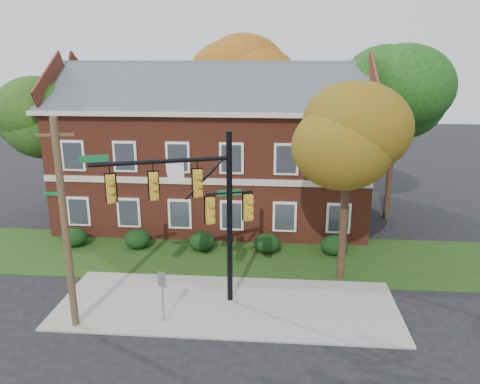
# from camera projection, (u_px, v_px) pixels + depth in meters

# --- Properties ---
(ground) EXTENTS (120.00, 120.00, 0.00)m
(ground) POSITION_uv_depth(u_px,v_px,m) (225.00, 318.00, 18.49)
(ground) COLOR black
(ground) RESTS_ON ground
(sidewalk) EXTENTS (14.00, 5.00, 0.08)m
(sidewalk) POSITION_uv_depth(u_px,v_px,m) (227.00, 305.00, 19.44)
(sidewalk) COLOR gray
(sidewalk) RESTS_ON ground
(grass_strip) EXTENTS (30.00, 6.00, 0.04)m
(grass_strip) POSITION_uv_depth(u_px,v_px,m) (238.00, 257.00, 24.23)
(grass_strip) COLOR #193811
(grass_strip) RESTS_ON ground
(apartment_building) EXTENTS (18.80, 8.80, 9.74)m
(apartment_building) POSITION_uv_depth(u_px,v_px,m) (214.00, 142.00, 28.73)
(apartment_building) COLOR maroon
(apartment_building) RESTS_ON ground
(hedge_far_left) EXTENTS (1.40, 1.26, 1.05)m
(hedge_far_left) POSITION_uv_depth(u_px,v_px,m) (75.00, 237.00, 25.48)
(hedge_far_left) COLOR black
(hedge_far_left) RESTS_ON ground
(hedge_left) EXTENTS (1.40, 1.26, 1.05)m
(hedge_left) POSITION_uv_depth(u_px,v_px,m) (137.00, 239.00, 25.20)
(hedge_left) COLOR black
(hedge_left) RESTS_ON ground
(hedge_center) EXTENTS (1.40, 1.26, 1.05)m
(hedge_center) POSITION_uv_depth(u_px,v_px,m) (202.00, 241.00, 24.92)
(hedge_center) COLOR black
(hedge_center) RESTS_ON ground
(hedge_right) EXTENTS (1.40, 1.26, 1.05)m
(hedge_right) POSITION_uv_depth(u_px,v_px,m) (267.00, 243.00, 24.65)
(hedge_right) COLOR black
(hedge_right) RESTS_ON ground
(hedge_far_right) EXTENTS (1.40, 1.26, 1.05)m
(hedge_far_right) POSITION_uv_depth(u_px,v_px,m) (334.00, 245.00, 24.37)
(hedge_far_right) COLOR black
(hedge_far_right) RESTS_ON ground
(tree_near_right) EXTENTS (4.50, 4.25, 8.58)m
(tree_near_right) POSITION_uv_depth(u_px,v_px,m) (355.00, 137.00, 19.95)
(tree_near_right) COLOR black
(tree_near_right) RESTS_ON ground
(tree_left_rear) EXTENTS (5.40, 5.10, 8.88)m
(tree_left_rear) POSITION_uv_depth(u_px,v_px,m) (50.00, 115.00, 27.97)
(tree_left_rear) COLOR black
(tree_left_rear) RESTS_ON ground
(tree_right_rear) EXTENTS (6.30, 5.95, 10.62)m
(tree_right_rear) POSITION_uv_depth(u_px,v_px,m) (403.00, 90.00, 27.80)
(tree_right_rear) COLOR black
(tree_right_rear) RESTS_ON ground
(tree_far_rear) EXTENTS (6.84, 6.46, 11.52)m
(tree_far_rear) POSITION_uv_depth(u_px,v_px,m) (245.00, 73.00, 35.08)
(tree_far_rear) COLOR black
(tree_far_rear) RESTS_ON ground
(traffic_signal) EXTENTS (6.20, 2.32, 7.26)m
(traffic_signal) POSITION_uv_depth(u_px,v_px,m) (197.00, 203.00, 18.12)
(traffic_signal) COLOR gray
(traffic_signal) RESTS_ON ground
(utility_pole) EXTENTS (1.23, 0.37, 8.02)m
(utility_pole) POSITION_uv_depth(u_px,v_px,m) (65.00, 226.00, 16.86)
(utility_pole) COLOR #463420
(utility_pole) RESTS_ON ground
(sign_post) EXTENTS (0.31, 0.12, 2.14)m
(sign_post) POSITION_uv_depth(u_px,v_px,m) (162.00, 289.00, 17.82)
(sign_post) COLOR slate
(sign_post) RESTS_ON ground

